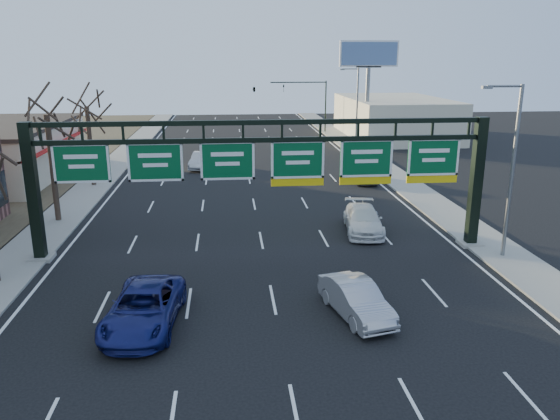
{
  "coord_description": "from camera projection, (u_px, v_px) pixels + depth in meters",
  "views": [
    {
      "loc": [
        -1.83,
        -19.94,
        10.36
      ],
      "look_at": [
        0.62,
        5.08,
        3.2
      ],
      "focal_mm": 35.0,
      "sensor_mm": 36.0,
      "label": 1
    }
  ],
  "objects": [
    {
      "name": "ground",
      "position": [
        277.0,
        320.0,
        22.1
      ],
      "size": [
        160.0,
        160.0,
        0.0
      ],
      "primitive_type": "plane",
      "color": "black",
      "rests_on": "ground"
    },
    {
      "name": "sidewalk_left",
      "position": [
        79.0,
        201.0,
        40.02
      ],
      "size": [
        3.0,
        120.0,
        0.12
      ],
      "primitive_type": "cube",
      "color": "gray",
      "rests_on": "ground"
    },
    {
      "name": "sidewalk_right",
      "position": [
        417.0,
        192.0,
        42.42
      ],
      "size": [
        3.0,
        120.0,
        0.12
      ],
      "primitive_type": "cube",
      "color": "gray",
      "rests_on": "ground"
    },
    {
      "name": "lane_markings",
      "position": [
        253.0,
        197.0,
        41.24
      ],
      "size": [
        21.6,
        120.0,
        0.01
      ],
      "primitive_type": "cube",
      "color": "white",
      "rests_on": "ground"
    },
    {
      "name": "sign_gantry",
      "position": [
        266.0,
        169.0,
        28.5
      ],
      "size": [
        24.6,
        1.2,
        7.2
      ],
      "color": "black",
      "rests_on": "ground"
    },
    {
      "name": "building_right_distant",
      "position": [
        394.0,
        117.0,
        71.14
      ],
      "size": [
        12.0,
        20.0,
        5.0
      ],
      "primitive_type": "cube",
      "color": "beige",
      "rests_on": "ground"
    },
    {
      "name": "tree_mid",
      "position": [
        44.0,
        98.0,
        33.1
      ],
      "size": [
        3.6,
        3.6,
        9.24
      ],
      "color": "#31251B",
      "rests_on": "sidewalk_left"
    },
    {
      "name": "tree_far",
      "position": [
        85.0,
        93.0,
        42.77
      ],
      "size": [
        3.6,
        3.6,
        8.86
      ],
      "color": "#31251B",
      "rests_on": "sidewalk_left"
    },
    {
      "name": "streetlight_near",
      "position": [
        511.0,
        163.0,
        27.62
      ],
      "size": [
        2.15,
        0.22,
        9.0
      ],
      "color": "slate",
      "rests_on": "sidewalk_right"
    },
    {
      "name": "streetlight_far",
      "position": [
        356.0,
        105.0,
        60.16
      ],
      "size": [
        2.15,
        0.22,
        9.0
      ],
      "color": "slate",
      "rests_on": "sidewalk_right"
    },
    {
      "name": "billboard_right",
      "position": [
        369.0,
        66.0,
        64.07
      ],
      "size": [
        7.0,
        0.5,
        12.0
      ],
      "color": "slate",
      "rests_on": "ground"
    },
    {
      "name": "traffic_signal_mast",
      "position": [
        281.0,
        92.0,
        73.77
      ],
      "size": [
        10.16,
        0.54,
        7.0
      ],
      "color": "black",
      "rests_on": "ground"
    },
    {
      "name": "car_blue_suv",
      "position": [
        144.0,
        308.0,
        21.44
      ],
      "size": [
        3.09,
        5.84,
        1.57
      ],
      "primitive_type": "imported",
      "rotation": [
        0.0,
        0.0,
        -0.09
      ],
      "color": "navy",
      "rests_on": "ground"
    },
    {
      "name": "car_silver_sedan",
      "position": [
        356.0,
        299.0,
        22.31
      ],
      "size": [
        2.57,
        4.7,
        1.47
      ],
      "primitive_type": "imported",
      "rotation": [
        0.0,
        0.0,
        0.24
      ],
      "color": "#A4A3A8",
      "rests_on": "ground"
    },
    {
      "name": "car_white_wagon",
      "position": [
        363.0,
        220.0,
        33.0
      ],
      "size": [
        2.76,
        5.45,
        1.52
      ],
      "primitive_type": "imported",
      "rotation": [
        0.0,
        0.0,
        -0.13
      ],
      "color": "silver",
      "rests_on": "ground"
    },
    {
      "name": "car_grey_far",
      "position": [
        362.0,
        173.0,
        45.98
      ],
      "size": [
        2.04,
        4.46,
        1.48
      ],
      "primitive_type": "imported",
      "rotation": [
        0.0,
        0.0,
        0.07
      ],
      "color": "#3B3D3F",
      "rests_on": "ground"
    },
    {
      "name": "car_silver_distant",
      "position": [
        202.0,
        160.0,
        51.51
      ],
      "size": [
        2.37,
        4.84,
        1.53
      ],
      "primitive_type": "imported",
      "rotation": [
        0.0,
        0.0,
        -0.17
      ],
      "color": "#ADADB2",
      "rests_on": "ground"
    }
  ]
}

